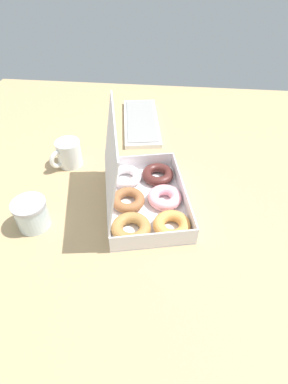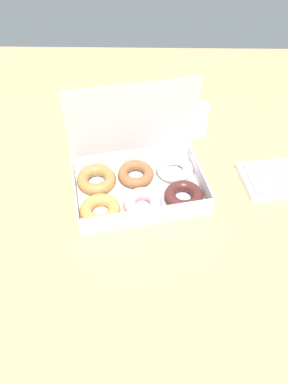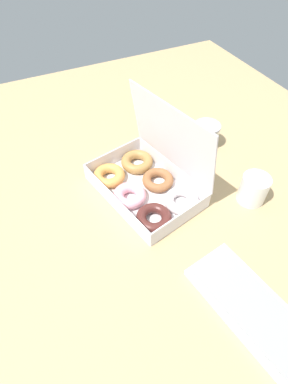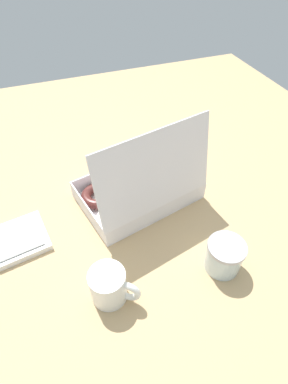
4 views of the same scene
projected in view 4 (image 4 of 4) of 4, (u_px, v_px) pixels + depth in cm
name	position (u px, v px, depth cm)	size (l,w,h in cm)	color
ground_plane	(141.00, 192.00, 97.40)	(180.00, 180.00, 2.00)	tan
donut_box	(140.00, 190.00, 91.55)	(38.87, 30.41, 28.88)	white
coffee_mug	(110.00, 286.00, 67.91)	(10.91, 9.53, 9.21)	white
glass_jar	(224.00, 256.00, 73.91)	(9.42, 9.42, 8.65)	silver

